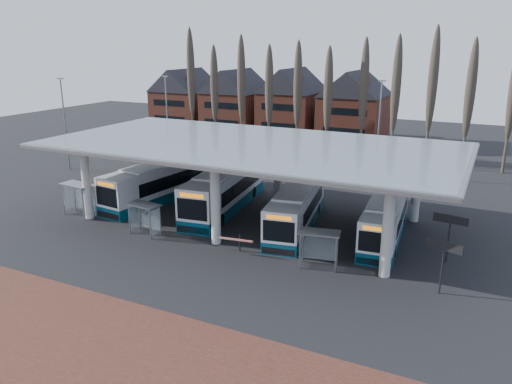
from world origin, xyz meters
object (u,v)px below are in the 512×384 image
at_px(bus_2, 297,208).
at_px(bus_0, 161,182).
at_px(bus_3, 385,219).
at_px(shelter_1, 145,212).
at_px(bus_1, 225,190).
at_px(shelter_0, 79,192).
at_px(shelter_2, 319,241).

bearing_deg(bus_2, bus_0, 165.52).
relative_size(bus_3, shelter_1, 4.10).
xyz_separation_m(bus_0, bus_1, (6.47, 0.37, 0.05)).
bearing_deg(bus_3, shelter_0, -170.62).
bearing_deg(bus_2, shelter_2, -66.76).
relative_size(bus_1, shelter_2, 4.71).
bearing_deg(bus_1, bus_2, -19.26).
bearing_deg(bus_2, shelter_1, -156.51).
height_order(bus_1, bus_2, bus_1).
xyz_separation_m(bus_1, bus_3, (13.82, -0.60, -0.26)).
relative_size(shelter_1, shelter_2, 0.97).
bearing_deg(bus_1, shelter_1, -114.84).
height_order(bus_0, bus_2, bus_0).
height_order(bus_3, shelter_0, bus_3).
bearing_deg(shelter_1, shelter_2, 8.91).
xyz_separation_m(bus_0, shelter_1, (4.03, -7.43, 0.08)).
relative_size(bus_0, shelter_1, 4.72).
bearing_deg(shelter_0, shelter_2, 3.70).
relative_size(shelter_0, shelter_1, 1.12).
relative_size(bus_2, shelter_2, 4.23).
bearing_deg(shelter_1, bus_0, 126.30).
relative_size(bus_2, shelter_0, 3.92).
height_order(bus_1, shelter_2, bus_1).
xyz_separation_m(bus_0, bus_2, (13.65, -1.13, -0.13)).
relative_size(bus_0, bus_1, 0.97).
bearing_deg(bus_1, bus_0, 175.78).
height_order(bus_1, shelter_0, bus_1).
bearing_deg(bus_2, bus_1, 158.47).
height_order(bus_0, bus_3, bus_0).
height_order(bus_3, shelter_2, bus_3).
xyz_separation_m(bus_3, shelter_2, (-2.71, -6.95, 0.32)).
bearing_deg(bus_3, bus_1, 172.60).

